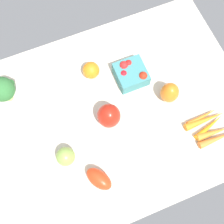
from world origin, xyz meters
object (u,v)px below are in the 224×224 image
object	(u,v)px
carrot_bunch	(210,127)
bell_pepper_red	(109,116)
broccoli_head	(1,89)
heirloom_tomato_green	(66,156)
bell_pepper_orange	(170,93)
roma_tomato	(99,179)
berry_basket	(131,74)
heirloom_tomato_orange	(91,70)

from	to	relation	value
carrot_bunch	bell_pepper_red	size ratio (longest dim) A/B	1.63
broccoli_head	heirloom_tomato_green	xyz separation A→B (cm)	(13.04, -30.61, -4.92)
bell_pepper_red	bell_pepper_orange	bearing A→B (deg)	0.09
roma_tomato	bell_pepper_orange	bearing A→B (deg)	-92.60
bell_pepper_orange	bell_pepper_red	world-z (taller)	bell_pepper_red
carrot_bunch	roma_tomato	xyz separation A→B (cm)	(-44.36, -2.19, 1.45)
berry_basket	carrot_bunch	bearing A→B (deg)	-58.05
berry_basket	roma_tomato	distance (cm)	41.12
roma_tomato	bell_pepper_red	xyz separation A→B (cm)	(11.28, 18.97, 2.32)
bell_pepper_orange	bell_pepper_red	bearing A→B (deg)	-179.91
bell_pepper_orange	broccoli_head	size ratio (longest dim) A/B	0.74
berry_basket	bell_pepper_orange	world-z (taller)	bell_pepper_orange
carrot_bunch	bell_pepper_red	xyz separation A→B (cm)	(-33.08, 16.78, 3.77)
heirloom_tomato_orange	carrot_bunch	bearing A→B (deg)	-48.88
bell_pepper_orange	bell_pepper_red	size ratio (longest dim) A/B	0.93
bell_pepper_orange	heirloom_tomato_green	size ratio (longest dim) A/B	1.43
carrot_bunch	roma_tomato	bearing A→B (deg)	-177.18
heirloom_tomato_orange	roma_tomato	xyz separation A→B (cm)	(-12.02, -39.23, -0.50)
roma_tomato	bell_pepper_orange	distance (cm)	40.22
carrot_bunch	heirloom_tomato_green	bearing A→B (deg)	170.05
roma_tomato	bell_pepper_red	size ratio (longest dim) A/B	0.97
heirloom_tomato_orange	roma_tomato	bearing A→B (deg)	-107.03
berry_basket	broccoli_head	xyz separation A→B (cm)	(-46.71, 9.89, 5.06)
heirloom_tomato_orange	bell_pepper_orange	bearing A→B (deg)	-40.86
heirloom_tomato_green	roma_tomato	bearing A→B (deg)	-54.98
broccoli_head	heirloom_tomato_orange	bearing A→B (deg)	-4.76
carrot_bunch	broccoli_head	distance (cm)	76.83
roma_tomato	heirloom_tomato_orange	bearing A→B (deg)	-47.87
bell_pepper_red	carrot_bunch	bearing A→B (deg)	-26.90
berry_basket	broccoli_head	distance (cm)	48.01
carrot_bunch	broccoli_head	size ratio (longest dim) A/B	1.30
heirloom_tomato_orange	berry_basket	xyz separation A→B (cm)	(13.69, -7.14, -0.11)
heirloom_tomato_orange	roma_tomato	size ratio (longest dim) A/B	0.66
heirloom_tomato_orange	bell_pepper_red	xyz separation A→B (cm)	(-0.74, -20.26, 1.83)
heirloom_tomato_green	berry_basket	bearing A→B (deg)	31.61
berry_basket	heirloom_tomato_green	world-z (taller)	berry_basket
heirloom_tomato_green	heirloom_tomato_orange	bearing A→B (deg)	54.35
berry_basket	broccoli_head	world-z (taller)	broccoli_head
heirloom_tomato_orange	bell_pepper_orange	size ratio (longest dim) A/B	0.69
heirloom_tomato_orange	bell_pepper_red	size ratio (longest dim) A/B	0.64
berry_basket	bell_pepper_red	distance (cm)	19.60
heirloom_tomato_orange	broccoli_head	bearing A→B (deg)	175.24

